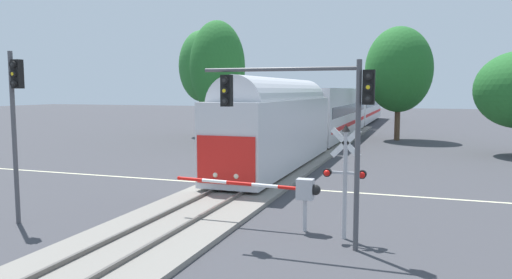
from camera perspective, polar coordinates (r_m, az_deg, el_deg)
The scene contains 11 objects.
ground_plane at distance 24.35m, azimuth -0.90°, elevation -5.44°, with size 220.00×220.00×0.00m, color #3D3D42.
road_centre_stripe at distance 24.35m, azimuth -0.90°, elevation -5.43°, with size 44.00×0.20×0.01m.
railway_track at distance 24.33m, azimuth -0.90°, elevation -5.22°, with size 4.40×80.00×0.32m.
commuter_train at distance 50.79m, azimuth 9.76°, elevation 3.47°, with size 3.04×65.00×5.16m.
crossing_gate_near at distance 16.54m, azimuth 3.99°, elevation -5.93°, with size 5.34×0.40×1.80m.
crossing_signal_mast at distance 15.59m, azimuth 10.45°, elevation -3.51°, with size 1.36×0.44×3.69m.
traffic_signal_near_left at distance 18.94m, azimuth -26.53°, elevation 3.17°, with size 0.53×0.38×6.12m.
traffic_signal_near_right at distance 14.57m, azimuth 6.44°, elevation 3.91°, with size 5.31×0.38×5.65m.
elm_centre_background at distance 47.82m, azimuth 16.49°, elevation 7.90°, with size 6.25×6.25×10.69m.
oak_behind_train at distance 43.09m, azimuth -4.57°, elevation 8.52°, with size 4.87×4.87×10.83m.
pine_left_background at distance 50.70m, azimuth -6.41°, elevation 8.54°, with size 4.72×4.72×10.88m.
Camera 1 is at (8.11, -22.45, 4.77)m, focal length 33.92 mm.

